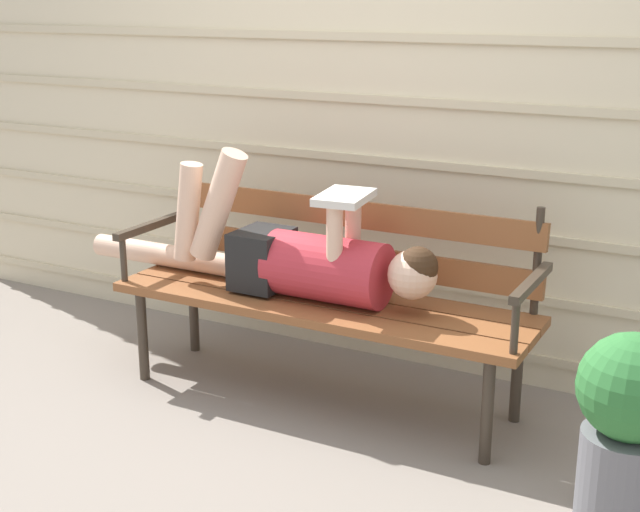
# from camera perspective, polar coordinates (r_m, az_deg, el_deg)

# --- Properties ---
(ground_plane) EXTENTS (12.00, 12.00, 0.00)m
(ground_plane) POSITION_cam_1_polar(r_m,az_deg,el_deg) (3.58, -1.47, -10.31)
(ground_plane) COLOR gray
(house_siding) EXTENTS (5.10, 0.08, 2.36)m
(house_siding) POSITION_cam_1_polar(r_m,az_deg,el_deg) (3.90, 3.99, 10.05)
(house_siding) COLOR beige
(house_siding) RESTS_ON ground
(park_bench) EXTENTS (1.75, 0.50, 0.86)m
(park_bench) POSITION_cam_1_polar(r_m,az_deg,el_deg) (3.61, 0.52, -1.82)
(park_bench) COLOR brown
(park_bench) RESTS_ON ground
(reclining_person) EXTENTS (1.69, 0.27, 0.59)m
(reclining_person) POSITION_cam_1_polar(r_m,az_deg,el_deg) (3.57, -1.56, -0.03)
(reclining_person) COLOR #B72D38
(potted_plant) EXTENTS (0.34, 0.34, 0.64)m
(potted_plant) POSITION_cam_1_polar(r_m,az_deg,el_deg) (2.92, 19.22, -10.17)
(potted_plant) COLOR slate
(potted_plant) RESTS_ON ground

